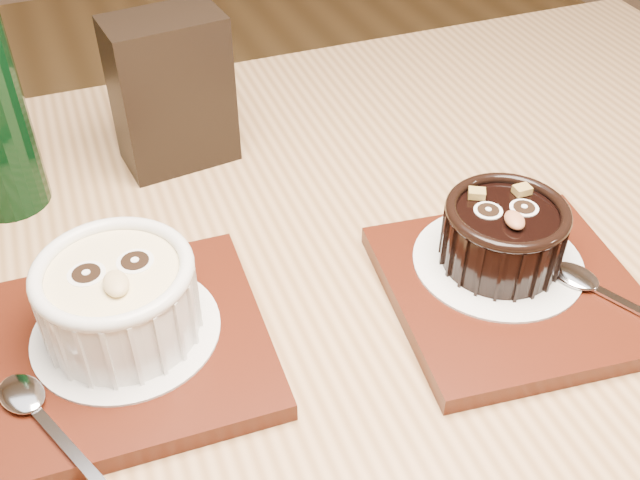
# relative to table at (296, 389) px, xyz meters

# --- Properties ---
(table) EXTENTS (1.23, 0.84, 0.75)m
(table) POSITION_rel_table_xyz_m (0.00, 0.00, 0.00)
(table) COLOR olive
(table) RESTS_ON ground
(tray_left) EXTENTS (0.19, 0.19, 0.01)m
(tray_left) POSITION_rel_table_xyz_m (-0.12, 0.00, 0.10)
(tray_left) COLOR #45170B
(tray_left) RESTS_ON table
(doily_left) EXTENTS (0.13, 0.13, 0.00)m
(doily_left) POSITION_rel_table_xyz_m (-0.12, 0.01, 0.11)
(doily_left) COLOR white
(doily_left) RESTS_ON tray_left
(ramekin_white) EXTENTS (0.11, 0.11, 0.06)m
(ramekin_white) POSITION_rel_table_xyz_m (-0.12, 0.01, 0.14)
(ramekin_white) COLOR silver
(ramekin_white) RESTS_ON doily_left
(spoon_left) EXTENTS (0.08, 0.13, 0.01)m
(spoon_left) POSITION_rel_table_xyz_m (-0.18, -0.05, 0.11)
(spoon_left) COLOR silver
(spoon_left) RESTS_ON tray_left
(tray_right) EXTENTS (0.20, 0.20, 0.01)m
(tray_right) POSITION_rel_table_xyz_m (0.16, -0.05, 0.10)
(tray_right) COLOR #45170B
(tray_right) RESTS_ON table
(doily_right) EXTENTS (0.13, 0.13, 0.00)m
(doily_right) POSITION_rel_table_xyz_m (0.16, -0.02, 0.11)
(doily_right) COLOR white
(doily_right) RESTS_ON tray_right
(ramekin_dark) EXTENTS (0.09, 0.09, 0.05)m
(ramekin_dark) POSITION_rel_table_xyz_m (0.16, -0.02, 0.14)
(ramekin_dark) COLOR black
(ramekin_dark) RESTS_ON doily_right
(spoon_right) EXTENTS (0.08, 0.13, 0.01)m
(spoon_right) POSITION_rel_table_xyz_m (0.22, -0.10, 0.11)
(spoon_right) COLOR silver
(spoon_right) RESTS_ON tray_right
(condiment_stand) EXTENTS (0.11, 0.07, 0.14)m
(condiment_stand) POSITION_rel_table_xyz_m (-0.03, 0.23, 0.16)
(condiment_stand) COLOR black
(condiment_stand) RESTS_ON table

